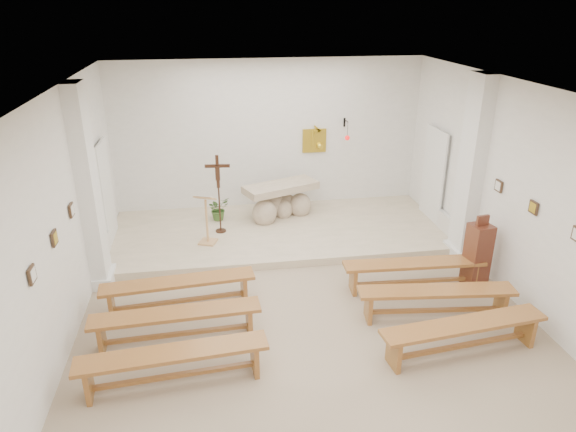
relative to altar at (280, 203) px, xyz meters
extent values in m
cube|color=tan|center=(-0.13, -4.15, -0.47)|extent=(7.00, 10.00, 0.00)
cube|color=white|center=(-3.62, -4.15, 1.28)|extent=(0.02, 10.00, 3.50)
cube|color=white|center=(3.36, -4.15, 1.28)|extent=(0.02, 10.00, 3.50)
cube|color=white|center=(-0.13, 0.84, 1.28)|extent=(7.00, 0.02, 3.50)
cube|color=silver|center=(-0.13, -4.15, 3.02)|extent=(7.00, 10.00, 0.02)
cube|color=beige|center=(-0.13, -0.65, -0.40)|extent=(6.98, 3.00, 0.15)
cube|color=white|center=(-3.50, -2.15, 1.28)|extent=(0.26, 0.55, 3.50)
cube|color=white|center=(3.24, -2.15, 1.28)|extent=(0.26, 0.55, 3.50)
cube|color=gold|center=(0.92, 0.81, 1.18)|extent=(0.55, 0.04, 0.55)
cube|color=black|center=(1.62, 0.82, 1.58)|extent=(0.04, 0.02, 0.20)
cylinder|color=black|center=(1.62, 0.67, 1.65)|extent=(0.02, 0.30, 0.02)
cylinder|color=black|center=(1.62, 0.52, 1.48)|extent=(0.01, 0.01, 0.34)
sphere|color=red|center=(1.62, 0.52, 1.29)|extent=(0.11, 0.11, 0.11)
cube|color=#3A2819|center=(-3.60, -4.95, 1.25)|extent=(0.03, 0.20, 0.20)
cube|color=#3A2819|center=(-3.60, -3.95, 1.25)|extent=(0.03, 0.20, 0.20)
cube|color=#3A2819|center=(-3.60, -2.95, 1.25)|extent=(0.03, 0.20, 0.20)
cube|color=#3A2819|center=(3.34, -3.95, 1.25)|extent=(0.03, 0.20, 0.20)
cube|color=#3A2819|center=(3.34, -2.95, 1.25)|extent=(0.03, 0.20, 0.20)
cube|color=silver|center=(-3.56, -1.45, -0.20)|extent=(0.10, 0.85, 0.52)
cube|color=silver|center=(3.30, -1.45, -0.20)|extent=(0.10, 0.85, 0.52)
ellipsoid|color=#C3B195|center=(-0.38, -0.30, -0.10)|extent=(0.53, 0.45, 0.60)
ellipsoid|color=#C3B195|center=(0.47, 0.07, -0.11)|extent=(0.50, 0.42, 0.57)
ellipsoid|color=#C3B195|center=(-0.16, 0.11, -0.08)|extent=(0.57, 0.48, 0.53)
ellipsoid|color=#C3B195|center=(0.18, 0.21, -0.13)|extent=(0.46, 0.39, 0.50)
ellipsoid|color=#C3B195|center=(0.08, -0.02, -0.16)|extent=(0.39, 0.33, 0.46)
cube|color=#C3B195|center=(0.02, 0.01, 0.37)|extent=(1.76, 1.20, 0.16)
cube|color=tan|center=(-1.62, -1.11, -0.31)|extent=(0.41, 0.41, 0.04)
cylinder|color=tan|center=(-1.62, -1.11, 0.13)|extent=(0.05, 0.05, 0.92)
cube|color=tan|center=(-1.63, -1.13, 0.64)|extent=(0.46, 0.40, 0.15)
cube|color=silver|center=(-1.64, -1.16, 0.68)|extent=(0.39, 0.33, 0.12)
cylinder|color=#382211|center=(-1.35, -0.60, -0.31)|extent=(0.22, 0.22, 0.03)
cylinder|color=#382211|center=(-1.35, -0.60, 0.18)|extent=(0.03, 0.03, 1.00)
cube|color=#382211|center=(-1.35, -0.60, 0.99)|extent=(0.07, 0.05, 0.68)
cube|color=#382211|center=(-1.35, -0.60, 1.11)|extent=(0.50, 0.09, 0.06)
cube|color=#382211|center=(-1.35, -0.63, 0.97)|extent=(0.09, 0.04, 0.29)
imported|color=#375C24|center=(-1.37, 0.05, -0.07)|extent=(0.60, 0.59, 0.51)
cube|color=#592D19|center=(2.97, -3.24, 0.10)|extent=(0.41, 0.41, 1.14)
cube|color=#592D19|center=(2.97, -3.24, 0.75)|extent=(0.23, 0.09, 0.19)
cube|color=olive|center=(-2.11, -3.20, 0.01)|extent=(2.46, 0.60, 0.06)
cube|color=olive|center=(-3.16, -3.29, -0.24)|extent=(0.10, 0.36, 0.47)
cube|color=olive|center=(-1.06, -3.10, -0.24)|extent=(0.10, 0.36, 0.47)
cube|color=olive|center=(-2.11, -3.20, -0.34)|extent=(2.05, 0.24, 0.06)
cube|color=olive|center=(1.86, -3.20, 0.01)|extent=(2.45, 0.51, 0.06)
cube|color=olive|center=(0.81, -3.14, -0.24)|extent=(0.08, 0.36, 0.47)
cube|color=olive|center=(2.91, -3.25, -0.24)|extent=(0.08, 0.36, 0.47)
cube|color=olive|center=(1.86, -3.20, -0.34)|extent=(2.05, 0.17, 0.06)
cube|color=olive|center=(-2.11, -4.11, 0.01)|extent=(2.45, 0.50, 0.06)
cube|color=olive|center=(-3.16, -4.16, -0.24)|extent=(0.08, 0.36, 0.47)
cube|color=olive|center=(-1.06, -4.06, -0.24)|extent=(0.08, 0.36, 0.47)
cube|color=olive|center=(-2.11, -4.11, -0.34)|extent=(2.05, 0.16, 0.06)
cube|color=olive|center=(1.86, -4.11, 0.01)|extent=(2.46, 0.65, 0.06)
cube|color=olive|center=(0.81, -3.99, -0.24)|extent=(0.10, 0.36, 0.47)
cube|color=olive|center=(2.90, -4.22, -0.24)|extent=(0.10, 0.36, 0.47)
cube|color=olive|center=(1.86, -4.11, -0.34)|extent=(2.04, 0.29, 0.06)
cube|color=olive|center=(-2.11, -5.02, 0.01)|extent=(2.46, 0.58, 0.06)
cube|color=olive|center=(-3.16, -5.10, -0.24)|extent=(0.09, 0.36, 0.47)
cube|color=olive|center=(-1.06, -4.93, -0.24)|extent=(0.09, 0.36, 0.47)
cube|color=olive|center=(-2.11, -5.02, -0.34)|extent=(2.05, 0.23, 0.06)
cube|color=olive|center=(1.86, -5.02, 0.01)|extent=(2.46, 0.66, 0.06)
cube|color=olive|center=(0.81, -5.14, -0.24)|extent=(0.11, 0.36, 0.47)
cube|color=olive|center=(2.90, -4.90, -0.24)|extent=(0.11, 0.36, 0.47)
cube|color=olive|center=(1.86, -5.02, -0.34)|extent=(2.04, 0.29, 0.06)
camera|label=1|loc=(-1.50, -10.52, 4.15)|focal=32.00mm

